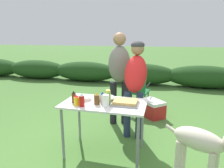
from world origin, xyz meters
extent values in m
plane|color=#477533|center=(0.00, 0.00, 0.00)|extent=(60.00, 60.00, 0.00)
ellipsoid|color=#1E4219|center=(-4.00, 4.28, 0.35)|extent=(2.40, 0.90, 0.70)
ellipsoid|color=#1E4219|center=(-2.00, 4.28, 0.35)|extent=(2.40, 0.90, 0.70)
ellipsoid|color=#1E4219|center=(0.00, 4.28, 0.35)|extent=(2.40, 0.90, 0.70)
ellipsoid|color=#1E4219|center=(2.00, 4.28, 0.35)|extent=(2.40, 0.90, 0.70)
cube|color=silver|center=(0.00, 0.00, 0.73)|extent=(1.10, 0.64, 0.02)
cylinder|color=gray|center=(-0.49, -0.27, 0.36)|extent=(0.04, 0.04, 0.71)
cylinder|color=gray|center=(0.49, -0.27, 0.36)|extent=(0.04, 0.04, 0.71)
cylinder|color=gray|center=(-0.49, 0.27, 0.36)|extent=(0.04, 0.04, 0.71)
cylinder|color=gray|center=(0.49, 0.27, 0.36)|extent=(0.04, 0.04, 0.71)
cube|color=#9E9EA3|center=(0.29, 0.00, 0.75)|extent=(0.34, 0.27, 0.02)
cube|color=tan|center=(0.29, 0.00, 0.78)|extent=(0.30, 0.23, 0.04)
cylinder|color=white|center=(-0.31, 0.05, 0.76)|extent=(0.21, 0.21, 0.05)
ellipsoid|color=silver|center=(-0.01, 0.12, 0.77)|extent=(0.25, 0.25, 0.07)
cylinder|color=white|center=(0.07, -0.15, 0.82)|extent=(0.08, 0.08, 0.16)
cylinder|color=#562314|center=(-0.39, -0.10, 0.80)|extent=(0.06, 0.06, 0.13)
cone|color=black|center=(-0.39, -0.10, 0.88)|extent=(0.05, 0.05, 0.04)
cylinder|color=olive|center=(0.07, -0.05, 0.82)|extent=(0.07, 0.07, 0.16)
cylinder|color=#D1CC47|center=(0.07, -0.05, 0.92)|extent=(0.06, 0.06, 0.03)
cylinder|color=red|center=(-0.23, -0.21, 0.81)|extent=(0.07, 0.07, 0.14)
cone|color=white|center=(-0.23, -0.21, 0.90)|extent=(0.06, 0.06, 0.04)
cylinder|color=silver|center=(-0.01, -0.04, 0.80)|extent=(0.06, 0.06, 0.12)
cone|color=#194793|center=(-0.01, -0.04, 0.88)|extent=(0.05, 0.05, 0.03)
cylinder|color=yellow|center=(-0.31, -0.18, 0.79)|extent=(0.07, 0.07, 0.11)
cone|color=red|center=(-0.31, -0.18, 0.86)|extent=(0.06, 0.06, 0.03)
cylinder|color=brown|center=(-0.07, -0.09, 0.80)|extent=(0.07, 0.07, 0.13)
cone|color=gold|center=(-0.07, -0.09, 0.88)|extent=(0.06, 0.06, 0.04)
cylinder|color=#232D4C|center=(0.22, 0.55, 0.37)|extent=(0.11, 0.11, 0.75)
cylinder|color=#232D4C|center=(0.41, 0.54, 0.37)|extent=(0.11, 0.11, 0.75)
ellipsoid|color=red|center=(0.32, 0.65, 1.02)|extent=(0.37, 0.48, 0.65)
sphere|color=#936B4C|center=(0.33, 0.77, 1.41)|extent=(0.21, 0.21, 0.21)
ellipsoid|color=#333338|center=(0.33, 0.77, 1.46)|extent=(0.22, 0.22, 0.12)
cylinder|color=black|center=(-0.12, 0.98, 0.40)|extent=(0.12, 0.12, 0.80)
cylinder|color=black|center=(0.09, 1.03, 0.40)|extent=(0.12, 0.12, 0.80)
ellipsoid|color=slate|center=(-0.02, 1.00, 1.12)|extent=(0.44, 0.36, 0.64)
sphere|color=#936B4C|center=(-0.02, 1.00, 1.55)|extent=(0.22, 0.22, 0.22)
cylinder|color=beige|center=(1.00, -0.31, 0.27)|extent=(0.06, 0.06, 0.54)
cylinder|color=beige|center=(0.93, -0.44, 0.27)|extent=(0.06, 0.06, 0.54)
ellipsoid|color=beige|center=(1.11, -0.45, 0.60)|extent=(0.54, 0.43, 0.22)
cylinder|color=beige|center=(0.86, -0.32, 0.61)|extent=(0.16, 0.11, 0.09)
cube|color=#19602D|center=(0.21, 1.94, 0.39)|extent=(0.51, 0.51, 0.03)
cube|color=#19602D|center=(0.18, 1.66, 0.61)|extent=(0.48, 0.21, 0.44)
cylinder|color=black|center=(-0.01, 1.76, 0.19)|extent=(0.02, 0.02, 0.38)
cylinder|color=black|center=(0.39, 1.72, 0.19)|extent=(0.02, 0.02, 0.38)
cylinder|color=black|center=(0.04, 2.16, 0.19)|extent=(0.02, 0.02, 0.38)
cylinder|color=black|center=(0.43, 2.11, 0.19)|extent=(0.02, 0.02, 0.38)
cylinder|color=black|center=(-0.02, 1.96, 0.56)|extent=(0.07, 0.41, 0.02)
cylinder|color=black|center=(0.44, 1.91, 0.56)|extent=(0.07, 0.41, 0.02)
cube|color=#B21E1E|center=(0.57, 1.50, 0.14)|extent=(0.56, 0.57, 0.28)
cube|color=silver|center=(0.57, 1.50, 0.31)|extent=(0.56, 0.57, 0.06)
camera|label=1|loc=(0.73, -2.41, 1.60)|focal=32.00mm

